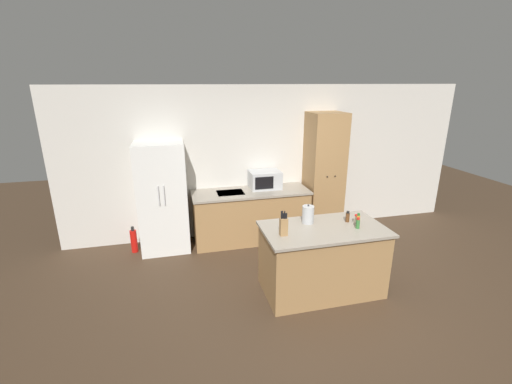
% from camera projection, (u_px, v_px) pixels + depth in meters
% --- Properties ---
extents(ground_plane, '(14.00, 14.00, 0.00)m').
position_uv_depth(ground_plane, '(323.00, 301.00, 4.32)').
color(ground_plane, '#423021').
extents(wall_back, '(7.20, 0.06, 2.60)m').
position_uv_depth(wall_back, '(272.00, 161.00, 6.07)').
color(wall_back, beige).
rests_on(wall_back, ground_plane).
extents(refrigerator, '(0.75, 0.66, 1.76)m').
position_uv_depth(refrigerator, '(163.00, 198.00, 5.44)').
color(refrigerator, white).
rests_on(refrigerator, ground_plane).
extents(back_counter, '(1.97, 0.70, 0.89)m').
position_uv_depth(back_counter, '(251.00, 215.00, 5.89)').
color(back_counter, '#9E7547').
rests_on(back_counter, ground_plane).
extents(pantry_cabinet, '(0.60, 0.60, 2.15)m').
position_uv_depth(pantry_cabinet, '(324.00, 174.00, 6.05)').
color(pantry_cabinet, '#9E7547').
rests_on(pantry_cabinet, ground_plane).
extents(kitchen_island, '(1.55, 0.87, 0.89)m').
position_uv_depth(kitchen_island, '(322.00, 259.00, 4.43)').
color(kitchen_island, '#9E7547').
rests_on(kitchen_island, ground_plane).
extents(microwave, '(0.52, 0.40, 0.30)m').
position_uv_depth(microwave, '(265.00, 180.00, 5.88)').
color(microwave, '#B2B5B7').
rests_on(microwave, back_counter).
extents(knife_block, '(0.09, 0.07, 0.31)m').
position_uv_depth(knife_block, '(284.00, 226.00, 4.04)').
color(knife_block, '#9E7547').
rests_on(knife_block, kitchen_island).
extents(spice_bottle_tall_dark, '(0.06, 0.06, 0.11)m').
position_uv_depth(spice_bottle_tall_dark, '(356.00, 219.00, 4.42)').
color(spice_bottle_tall_dark, beige).
rests_on(spice_bottle_tall_dark, kitchen_island).
extents(spice_bottle_short_red, '(0.05, 0.05, 0.14)m').
position_uv_depth(spice_bottle_short_red, '(358.00, 223.00, 4.25)').
color(spice_bottle_short_red, '#337033').
rests_on(spice_bottle_short_red, kitchen_island).
extents(spice_bottle_amber_oil, '(0.04, 0.04, 0.17)m').
position_uv_depth(spice_bottle_amber_oil, '(358.00, 220.00, 4.31)').
color(spice_bottle_amber_oil, orange).
rests_on(spice_bottle_amber_oil, kitchen_island).
extents(spice_bottle_green_herb, '(0.05, 0.05, 0.15)m').
position_uv_depth(spice_bottle_green_herb, '(348.00, 217.00, 4.45)').
color(spice_bottle_green_herb, '#563319').
rests_on(spice_bottle_green_herb, kitchen_island).
extents(kettle, '(0.15, 0.15, 0.25)m').
position_uv_depth(kettle, '(308.00, 215.00, 4.41)').
color(kettle, '#B2B5B7').
rests_on(kettle, kitchen_island).
extents(fire_extinguisher, '(0.10, 0.10, 0.44)m').
position_uv_depth(fire_extinguisher, '(134.00, 241.00, 5.52)').
color(fire_extinguisher, red).
rests_on(fire_extinguisher, ground_plane).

